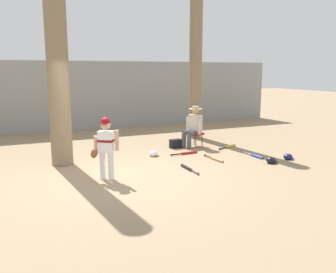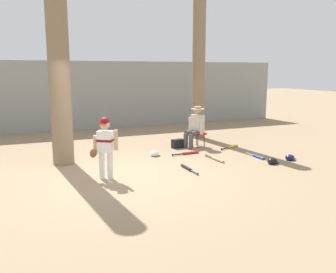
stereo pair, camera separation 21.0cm
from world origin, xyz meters
name	(u,v)px [view 1 (the left image)]	position (x,y,z in m)	size (l,w,h in m)	color
ground_plane	(120,178)	(0.00, 0.00, 0.00)	(60.00, 60.00, 0.00)	#937A5B
concrete_back_wall	(65,96)	(0.00, 6.83, 1.30)	(18.00, 0.36, 2.59)	gray
tree_near_player	(57,64)	(-0.92, 1.66, 2.39)	(0.70, 0.70, 5.46)	#7F6B51
tree_behind_spectator	(196,59)	(3.70, 3.47, 2.60)	(0.57, 0.57, 5.75)	#7F6B51
young_ballplayer	(105,144)	(-0.28, 0.01, 0.74)	(0.60, 0.38, 1.31)	white
folding_stool	(195,134)	(3.01, 2.19, 0.36)	(0.52, 0.52, 0.41)	red
seated_spectator	(193,125)	(2.92, 2.15, 0.64)	(0.67, 0.55, 1.20)	#47474C
handbag_beside_stool	(176,144)	(2.38, 2.21, 0.13)	(0.34, 0.18, 0.26)	black
bat_wood_tan	(216,159)	(2.66, 0.45, 0.03)	(0.12, 0.79, 0.07)	tan
bat_blue_youth	(256,156)	(3.78, 0.30, 0.03)	(0.08, 0.71, 0.07)	#2347AD
bat_red_barrel	(187,153)	(2.32, 1.35, 0.03)	(0.81, 0.12, 0.07)	red
bat_black_composite	(188,168)	(1.61, -0.03, 0.03)	(0.07, 0.81, 0.07)	black
bat_yellow_trainer	(229,146)	(3.84, 1.60, 0.03)	(0.76, 0.37, 0.07)	yellow
batting_helmet_black	(271,161)	(3.73, -0.38, 0.07)	(0.29, 0.22, 0.17)	black
batting_helmet_white	(153,154)	(1.39, 1.52, 0.07)	(0.27, 0.21, 0.16)	silver
batting_helmet_navy	(288,157)	(4.38, -0.24, 0.07)	(0.28, 0.21, 0.16)	navy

